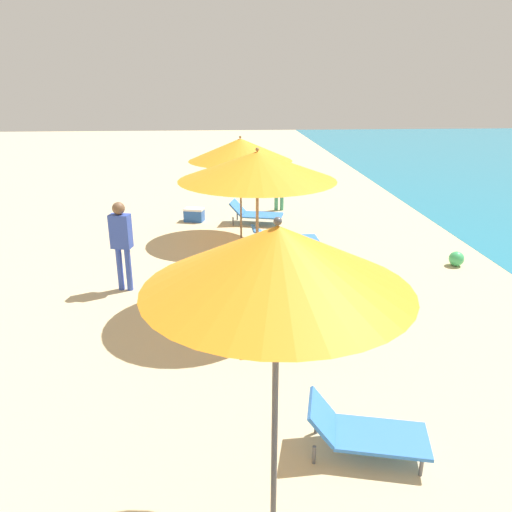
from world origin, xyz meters
name	(u,v)px	position (x,y,z in m)	size (l,w,h in m)	color
umbrella_second	(277,258)	(-0.12, 4.03, 2.56)	(1.94, 1.94, 2.86)	#4C4C51
lounger_second_shoreside	(363,431)	(0.92, 4.97, 0.28)	(1.34, 0.83, 0.59)	blue
umbrella_third	(257,166)	(0.07, 8.56, 2.45)	(2.51, 2.51, 2.73)	olive
lounger_third_shoreside	(294,266)	(0.87, 9.72, 0.31)	(1.33, 0.84, 0.61)	blue
lounger_third_inland	(298,328)	(0.59, 7.31, 0.24)	(1.32, 0.64, 0.47)	blue
umbrella_farthest	(240,150)	(-0.03, 12.61, 2.16)	(2.47, 2.47, 2.48)	olive
lounger_farthest_shoreside	(255,213)	(0.40, 13.82, 0.30)	(1.52, 0.96, 0.62)	blue
lounger_farthest_inland	(284,238)	(0.92, 11.68, 0.27)	(1.55, 0.64, 0.53)	blue
person_walking_near	(279,179)	(1.22, 15.26, 0.93)	(0.38, 0.25, 1.55)	#3F9972
person_walking_mid	(121,238)	(-2.33, 9.52, 1.02)	(0.40, 0.29, 1.68)	#334CB2
cooler_box	(194,215)	(-1.27, 14.20, 0.19)	(0.60, 0.47, 0.37)	#2659B2
beach_ball	(456,259)	(4.42, 10.30, 0.16)	(0.31, 0.31, 0.31)	#3FB266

